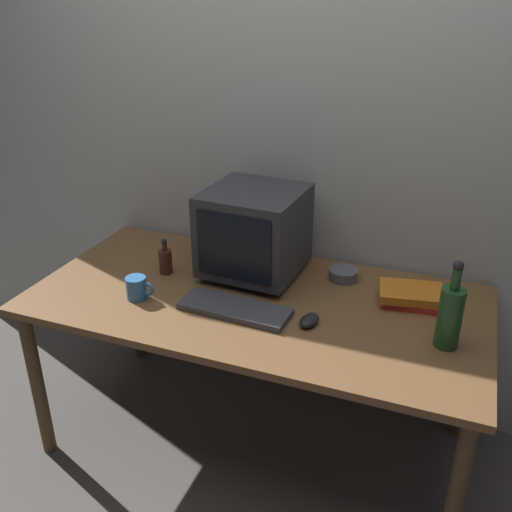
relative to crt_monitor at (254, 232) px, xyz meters
The scene contains 11 objects.
ground_plane 0.95m from the crt_monitor, 66.65° to the right, with size 6.00×6.00×0.00m, color #56514C.
back_wall 0.45m from the crt_monitor, 75.13° to the left, with size 4.00×0.08×2.50m, color beige.
desk 0.34m from the crt_monitor, 66.65° to the right, with size 1.77×0.87×0.74m.
crt_monitor is the anchor object (origin of this frame).
keyboard 0.37m from the crt_monitor, 81.69° to the right, with size 0.42×0.15×0.02m, color #3F3F47.
computer_mouse 0.48m from the crt_monitor, 42.49° to the right, with size 0.06×0.10×0.04m, color black.
bottle_tall 0.85m from the crt_monitor, 18.18° to the right, with size 0.08×0.08×0.32m.
bottle_short 0.40m from the crt_monitor, 159.83° to the right, with size 0.06×0.06×0.16m.
book_stack 0.67m from the crt_monitor, ahead, with size 0.27×0.21×0.06m.
mug 0.52m from the crt_monitor, 133.89° to the right, with size 0.12×0.08×0.09m.
cd_spindle 0.41m from the crt_monitor, 13.03° to the left, with size 0.12×0.12×0.04m, color #595B66.
Camera 1 is at (0.70, -1.81, 1.84)m, focal length 39.75 mm.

